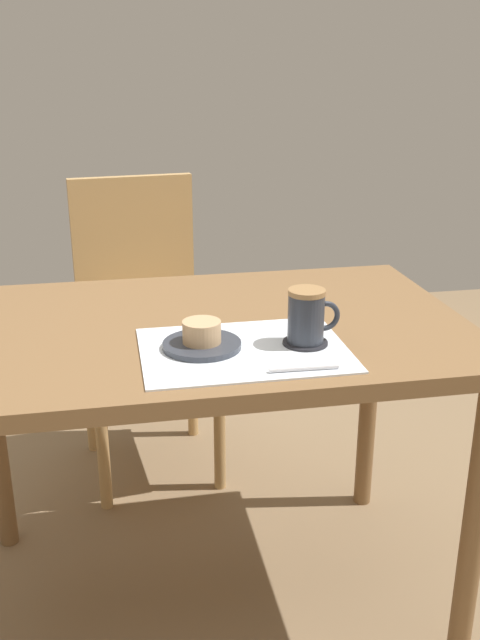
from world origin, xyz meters
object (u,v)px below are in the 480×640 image
dining_table (205,359)px  coffee_mug (307,316)px  wooden_chair (143,315)px  pastry_plate (202,345)px  pastry (202,332)px

dining_table → coffee_mug: coffee_mug is taller
wooden_chair → pastry_plate: bearing=88.5°
pastry → coffee_mug: size_ratio=0.70×
coffee_mug → pastry_plate: bearing=175.1°
dining_table → pastry_plate: pastry_plate is taller
dining_table → wooden_chair: size_ratio=1.24×
pastry → coffee_mug: coffee_mug is taller
dining_table → pastry: bearing=-99.7°
pastry → coffee_mug: bearing=-4.9°
wooden_chair → coffee_mug: wooden_chair is taller
pastry_plate → coffee_mug: (0.21, -0.02, 0.05)m
wooden_chair → pastry: bearing=88.5°
coffee_mug → wooden_chair: bearing=108.0°
pastry_plate → coffee_mug: size_ratio=1.43×
pastry_plate → wooden_chair: bearing=95.0°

